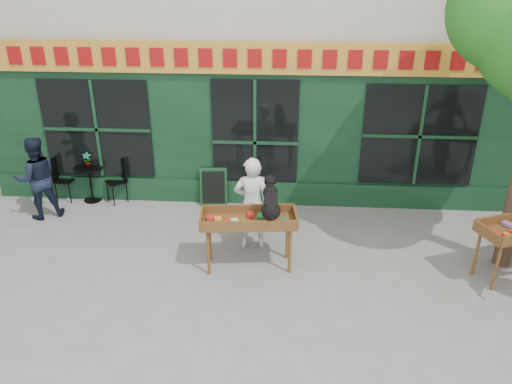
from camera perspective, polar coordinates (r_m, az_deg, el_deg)
ground at (r=8.49m, az=-1.25°, el=-8.05°), size 80.00×80.00×0.00m
book_cart_center at (r=7.99m, az=-0.84°, el=-3.44°), size 1.56×0.78×0.99m
dog at (r=7.72m, az=1.70°, el=-0.63°), size 0.40×0.63×0.60m
woman at (r=8.56m, az=-0.48°, el=-1.32°), size 0.65×0.46×1.68m
bistro_table at (r=10.97m, az=-18.48°, el=1.65°), size 0.60×0.60×0.76m
bistro_chair_left at (r=11.22m, az=-21.50°, el=1.78°), size 0.38×0.38×0.95m
bistro_chair_right at (r=10.80m, az=-15.35°, el=1.78°), size 0.51×0.51×0.95m
potted_plant at (r=10.83m, az=-18.74°, el=3.49°), size 0.19×0.15×0.32m
man_left at (r=10.51m, az=-23.74°, el=1.45°), size 1.01×0.95×1.64m
chalkboard at (r=10.32m, az=-4.87°, el=0.58°), size 0.57×0.24×0.79m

